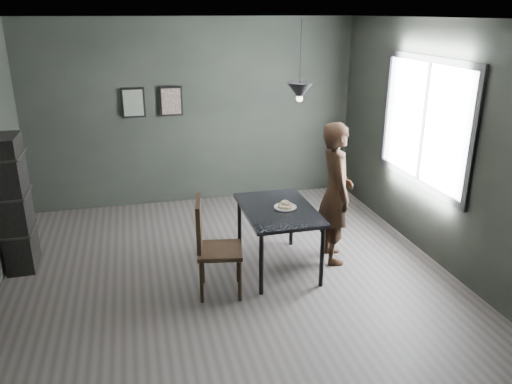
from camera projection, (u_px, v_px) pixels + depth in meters
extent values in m
plane|color=#36312E|center=(228.00, 273.00, 5.80)|extent=(5.00, 5.00, 0.00)
cube|color=black|center=(195.00, 113.00, 7.60)|extent=(5.00, 0.10, 2.80)
cube|color=silver|center=(222.00, 18.00, 4.85)|extent=(5.00, 5.00, 0.02)
cube|color=white|center=(424.00, 123.00, 6.00)|extent=(0.02, 1.80, 1.40)
cube|color=black|center=(424.00, 123.00, 6.00)|extent=(0.04, 1.96, 1.56)
cube|color=black|center=(278.00, 210.00, 5.69)|extent=(0.80, 1.20, 0.04)
cylinder|color=black|center=(261.00, 264.00, 5.25)|extent=(0.05, 0.05, 0.71)
cylinder|color=black|center=(322.00, 257.00, 5.40)|extent=(0.05, 0.05, 0.71)
cylinder|color=black|center=(240.00, 224.00, 6.23)|extent=(0.05, 0.05, 0.71)
cylinder|color=black|center=(291.00, 219.00, 6.39)|extent=(0.05, 0.05, 0.71)
cylinder|color=white|center=(285.00, 208.00, 5.68)|extent=(0.23, 0.23, 0.01)
torus|color=beige|center=(288.00, 205.00, 5.69)|extent=(0.11, 0.11, 0.04)
torus|color=beige|center=(283.00, 204.00, 5.70)|extent=(0.11, 0.11, 0.04)
torus|color=beige|center=(282.00, 206.00, 5.65)|extent=(0.11, 0.11, 0.04)
torus|color=beige|center=(288.00, 207.00, 5.64)|extent=(0.11, 0.11, 0.04)
torus|color=beige|center=(285.00, 203.00, 5.66)|extent=(0.15, 0.15, 0.05)
imported|color=black|center=(335.00, 193.00, 5.86)|extent=(0.49, 0.67, 1.70)
cube|color=black|center=(220.00, 251.00, 5.24)|extent=(0.53, 0.53, 0.04)
cube|color=black|center=(199.00, 224.00, 5.12)|extent=(0.12, 0.46, 0.50)
cylinder|color=black|center=(202.00, 283.00, 5.14)|extent=(0.04, 0.04, 0.45)
cylinder|color=black|center=(240.00, 282.00, 5.17)|extent=(0.04, 0.04, 0.45)
cylinder|color=black|center=(203.00, 265.00, 5.51)|extent=(0.04, 0.04, 0.45)
cylinder|color=black|center=(238.00, 264.00, 5.54)|extent=(0.04, 0.04, 0.45)
cube|color=black|center=(14.00, 204.00, 5.68)|extent=(0.31, 0.53, 1.59)
cylinder|color=black|center=(301.00, 55.00, 5.26)|extent=(0.01, 0.01, 0.75)
cone|color=black|center=(300.00, 91.00, 5.39)|extent=(0.28, 0.28, 0.18)
sphere|color=#FFE0B2|center=(299.00, 99.00, 5.41)|extent=(0.07, 0.07, 0.07)
cube|color=black|center=(133.00, 103.00, 7.30)|extent=(0.34, 0.03, 0.44)
cube|color=#405A4A|center=(133.00, 103.00, 7.28)|extent=(0.28, 0.01, 0.38)
cube|color=black|center=(171.00, 101.00, 7.43)|extent=(0.34, 0.03, 0.44)
cube|color=brown|center=(171.00, 101.00, 7.41)|extent=(0.28, 0.01, 0.38)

